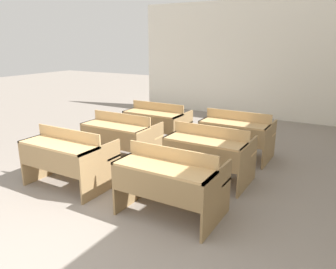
# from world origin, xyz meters

# --- Properties ---
(wall_back) EXTENTS (6.46, 0.06, 3.01)m
(wall_back) POSITION_xyz_m (0.00, 7.24, 1.51)
(wall_back) COLOR white
(wall_back) RESTS_ON ground_plane
(bench_front_left) EXTENTS (1.16, 0.80, 0.83)m
(bench_front_left) POSITION_xyz_m (-0.90, 1.61, 0.45)
(bench_front_left) COLOR #98794F
(bench_front_left) RESTS_ON ground_plane
(bench_front_right) EXTENTS (1.16, 0.80, 0.83)m
(bench_front_right) POSITION_xyz_m (0.74, 1.62, 0.45)
(bench_front_right) COLOR olive
(bench_front_right) RESTS_ON ground_plane
(bench_second_left) EXTENTS (1.16, 0.80, 0.83)m
(bench_second_left) POSITION_xyz_m (-0.88, 2.78, 0.45)
(bench_second_left) COLOR #997B51
(bench_second_left) RESTS_ON ground_plane
(bench_second_right) EXTENTS (1.16, 0.80, 0.83)m
(bench_second_right) POSITION_xyz_m (0.74, 2.76, 0.45)
(bench_second_right) COLOR #96774D
(bench_second_right) RESTS_ON ground_plane
(bench_third_left) EXTENTS (1.16, 0.80, 0.83)m
(bench_third_left) POSITION_xyz_m (-0.88, 3.92, 0.45)
(bench_third_left) COLOR #95774D
(bench_third_left) RESTS_ON ground_plane
(bench_third_right) EXTENTS (1.16, 0.80, 0.83)m
(bench_third_right) POSITION_xyz_m (0.75, 3.93, 0.45)
(bench_third_right) COLOR #97794F
(bench_third_right) RESTS_ON ground_plane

